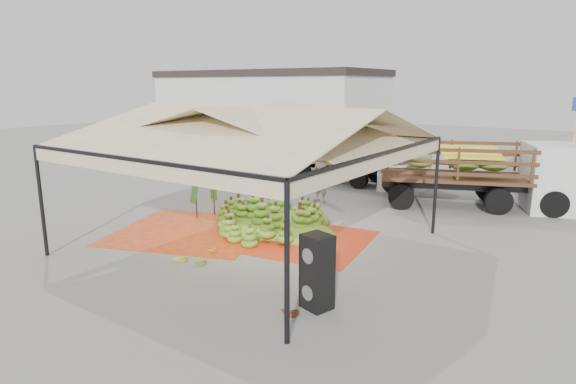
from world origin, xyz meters
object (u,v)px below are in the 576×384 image
Objects in this scene: truck_left at (364,156)px; speaker_stack at (317,272)px; vendor at (321,177)px; truck_right at (487,168)px; banana_heap at (275,212)px.

speaker_stack is at bearing -67.85° from truck_left.
vendor is 0.31× the size of truck_left.
truck_right is at bearing -145.16° from vendor.
banana_heap is at bearing 151.66° from speaker_stack.
truck_left is at bearing 95.57° from banana_heap.
truck_left is (-4.89, 12.11, 0.52)m from speaker_stack.
vendor is at bearing -87.97° from truck_left.
truck_right reaches higher than truck_left.
vendor is (-4.76, 8.09, 0.18)m from speaker_stack.
speaker_stack is at bearing -45.07° from banana_heap.
vendor is at bearing 137.19° from speaker_stack.
banana_heap is 8.07m from truck_left.
speaker_stack is at bearing -116.59° from truck_right.
vendor is 4.04m from truck_left.
banana_heap is at bearing -148.17° from truck_right.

